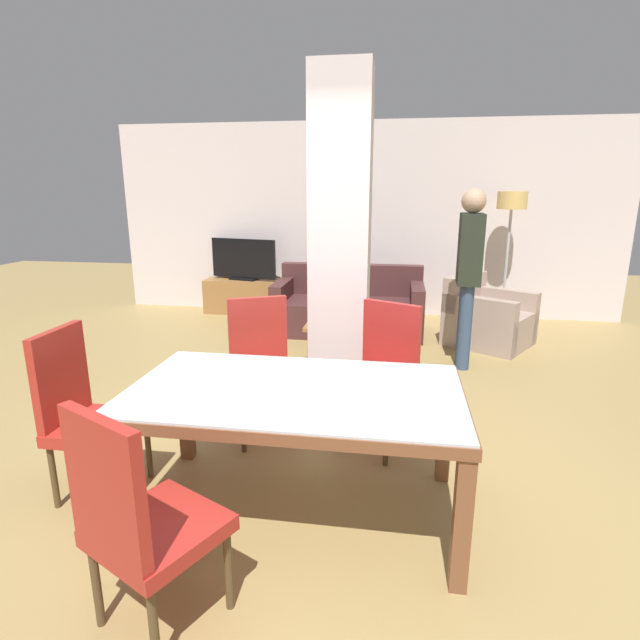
{
  "coord_description": "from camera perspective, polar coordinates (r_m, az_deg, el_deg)",
  "views": [
    {
      "loc": [
        0.52,
        -2.44,
        1.78
      ],
      "look_at": [
        0.0,
        0.88,
        0.9
      ],
      "focal_mm": 28.0,
      "sensor_mm": 36.0,
      "label": 1
    }
  ],
  "objects": [
    {
      "name": "tv_screen",
      "position": [
        7.39,
        -8.74,
        6.8
      ],
      "size": [
        1.01,
        0.29,
        0.6
      ],
      "rotation": [
        0.0,
        0.0,
        2.91
      ],
      "color": "black",
      "rests_on": "tv_stand"
    },
    {
      "name": "coffee_table",
      "position": [
        5.42,
        1.76,
        -2.25
      ],
      "size": [
        0.61,
        0.55,
        0.39
      ],
      "color": "#9C633B",
      "rests_on": "ground_plane"
    },
    {
      "name": "ground_plane",
      "position": [
        3.07,
        -2.71,
        -20.79
      ],
      "size": [
        18.0,
        18.0,
        0.0
      ],
      "primitive_type": "plane",
      "color": "#A0844D"
    },
    {
      "name": "dining_chair_head_left",
      "position": [
        3.27,
        -25.41,
        -9.09
      ],
      "size": [
        0.46,
        0.46,
        1.01
      ],
      "rotation": [
        0.0,
        0.0,
        -1.57
      ],
      "color": "#AC2A21",
      "rests_on": "ground_plane"
    },
    {
      "name": "sofa",
      "position": [
        6.42,
        3.32,
        1.21
      ],
      "size": [
        1.86,
        0.91,
        0.82
      ],
      "rotation": [
        0.0,
        0.0,
        3.14
      ],
      "color": "#482727",
      "rests_on": "ground_plane"
    },
    {
      "name": "floor_lamp",
      "position": [
        6.93,
        21.0,
        11.36
      ],
      "size": [
        0.37,
        0.37,
        1.76
      ],
      "color": "#B7B7BC",
      "rests_on": "ground_plane"
    },
    {
      "name": "divider_pillar",
      "position": [
        4.09,
        2.31,
        8.64
      ],
      "size": [
        0.48,
        0.38,
        2.7
      ],
      "color": "silver",
      "rests_on": "ground_plane"
    },
    {
      "name": "back_wall",
      "position": [
        7.29,
        4.89,
        11.28
      ],
      "size": [
        7.2,
        0.09,
        2.7
      ],
      "color": "silver",
      "rests_on": "ground_plane"
    },
    {
      "name": "tv_stand",
      "position": [
        7.48,
        -8.58,
        2.72
      ],
      "size": [
        1.16,
        0.4,
        0.49
      ],
      "color": "#9B6A39",
      "rests_on": "ground_plane"
    },
    {
      "name": "standing_person",
      "position": [
        5.17,
        16.66,
        5.91
      ],
      "size": [
        0.24,
        0.39,
        1.79
      ],
      "rotation": [
        0.0,
        0.0,
        1.52
      ],
      "color": "#354967",
      "rests_on": "ground_plane"
    },
    {
      "name": "dining_chair_near_left",
      "position": [
        2.21,
        -20.01,
        -20.4
      ],
      "size": [
        0.62,
        0.62,
        1.01
      ],
      "rotation": [
        0.0,
        0.0,
        -0.46
      ],
      "color": "#AC2720",
      "rests_on": "ground_plane"
    },
    {
      "name": "bottle",
      "position": [
        5.35,
        2.87,
        0.81
      ],
      "size": [
        0.06,
        0.06,
        0.28
      ],
      "color": "#B2B7BC",
      "rests_on": "coffee_table"
    },
    {
      "name": "dining_chair_far_left",
      "position": [
        3.71,
        -6.69,
        -4.95
      ],
      "size": [
        0.61,
        0.61,
        1.01
      ],
      "rotation": [
        0.0,
        0.0,
        -2.69
      ],
      "color": "#A92B24",
      "rests_on": "ground_plane"
    },
    {
      "name": "dining_chair_far_right",
      "position": [
        3.56,
        7.12,
        -5.8
      ],
      "size": [
        0.62,
        0.62,
        1.01
      ],
      "rotation": [
        0.0,
        0.0,
        2.68
      ],
      "color": "#B02623",
      "rests_on": "ground_plane"
    },
    {
      "name": "dining_table",
      "position": [
        2.76,
        -2.86,
        -10.43
      ],
      "size": [
        1.8,
        1.01,
        0.75
      ],
      "color": "brown",
      "rests_on": "ground_plane"
    },
    {
      "name": "armchair",
      "position": [
        6.19,
        18.49,
        -0.06
      ],
      "size": [
        1.15,
        1.14,
        0.8
      ],
      "rotation": [
        0.0,
        0.0,
        4.15
      ],
      "color": "tan",
      "rests_on": "ground_plane"
    }
  ]
}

